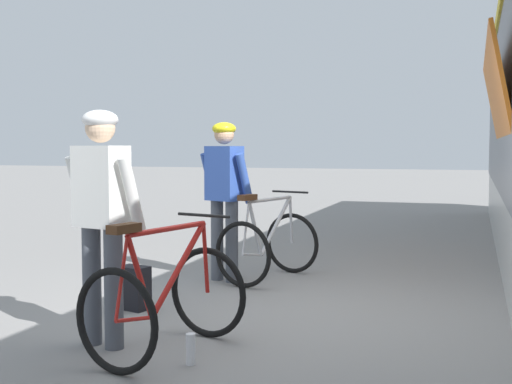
{
  "coord_description": "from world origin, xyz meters",
  "views": [
    {
      "loc": [
        1.45,
        -5.64,
        1.49
      ],
      "look_at": [
        -0.59,
        0.57,
        1.05
      ],
      "focal_mm": 46.96,
      "sensor_mm": 36.0,
      "label": 1
    }
  ],
  "objects": [
    {
      "name": "cyclist_near_in_blue",
      "position": [
        -1.18,
        1.26,
        1.05
      ],
      "size": [
        0.66,
        0.46,
        1.76
      ],
      "color": "#4C515B",
      "rests_on": "ground"
    },
    {
      "name": "bicycle_far_red",
      "position": [
        -0.64,
        -1.35,
        0.4
      ],
      "size": [
        0.94,
        1.21,
        0.99
      ],
      "color": "black",
      "rests_on": "ground"
    },
    {
      "name": "water_bottle_near_the_bikes",
      "position": [
        -0.38,
        -1.51,
        0.11
      ],
      "size": [
        0.07,
        0.07,
        0.22
      ],
      "primitive_type": "cylinder",
      "color": "silver",
      "rests_on": "ground"
    },
    {
      "name": "bicycle_near_silver",
      "position": [
        -0.73,
        1.46,
        0.4
      ],
      "size": [
        0.97,
        1.22,
        0.99
      ],
      "color": "black",
      "rests_on": "ground"
    },
    {
      "name": "backpack_on_platform",
      "position": [
        -1.51,
        -0.23,
        0.2
      ],
      "size": [
        0.32,
        0.25,
        0.4
      ],
      "primitive_type": "cube",
      "rotation": [
        0.0,
        0.0,
        -0.27
      ],
      "color": "black",
      "rests_on": "ground"
    },
    {
      "name": "ground_plane",
      "position": [
        0.0,
        0.0,
        0.0
      ],
      "size": [
        80.0,
        80.0,
        0.0
      ],
      "primitive_type": "plane",
      "color": "gray"
    },
    {
      "name": "cyclist_far_in_white",
      "position": [
        -1.17,
        -1.31,
        1.05
      ],
      "size": [
        0.65,
        0.4,
        1.76
      ],
      "color": "#4C515B",
      "rests_on": "ground"
    }
  ]
}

